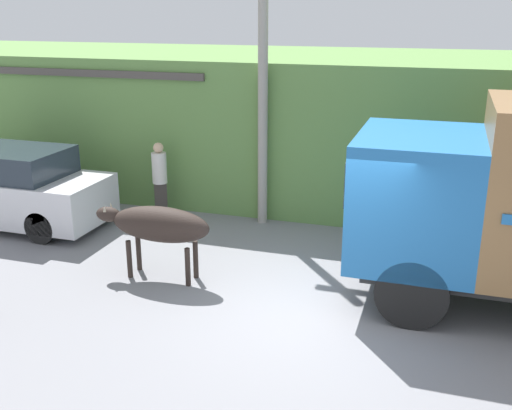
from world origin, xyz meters
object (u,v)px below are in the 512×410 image
brown_cow (158,225)px  parked_suv (9,188)px  utility_pole (263,78)px  pedestrian_on_hill (160,176)px

brown_cow → parked_suv: bearing=174.5°
utility_pole → pedestrian_on_hill: bearing=-171.4°
parked_suv → pedestrian_on_hill: 3.21m
parked_suv → utility_pole: size_ratio=0.72×
brown_cow → pedestrian_on_hill: pedestrian_on_hill is taller
parked_suv → utility_pole: (5.15, 1.77, 2.32)m
brown_cow → utility_pole: bearing=88.9°
pedestrian_on_hill → utility_pole: utility_pole is taller
brown_cow → utility_pole: size_ratio=0.35×
parked_suv → pedestrian_on_hill: bearing=28.5°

